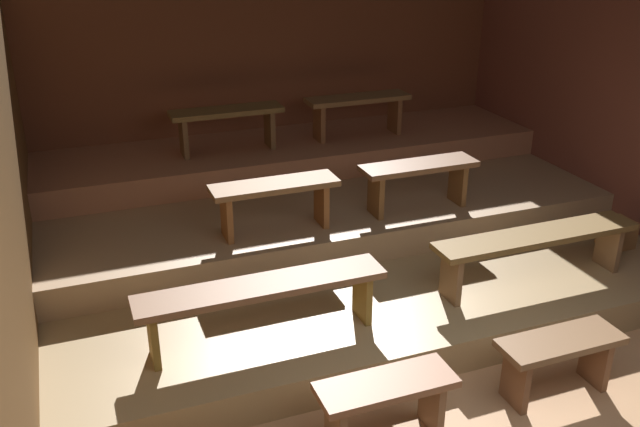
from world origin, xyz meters
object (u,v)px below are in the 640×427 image
(bench_middle_right, at_px, (419,174))
(wooden_crate_lower, at_px, (617,233))
(bench_floor_left, at_px, (386,397))
(bench_upper_right, at_px, (358,106))
(bench_floor_right, at_px, (559,353))
(bench_lower_right, at_px, (536,243))
(bench_middle_left, at_px, (275,194))
(bench_upper_left, at_px, (227,119))
(bench_lower_left, at_px, (262,294))

(bench_middle_right, height_order, wooden_crate_lower, bench_middle_right)
(bench_floor_left, distance_m, bench_upper_right, 3.93)
(bench_floor_right, bearing_deg, bench_middle_right, 89.06)
(bench_lower_right, height_order, bench_middle_right, bench_middle_right)
(bench_middle_right, distance_m, bench_upper_right, 1.50)
(bench_middle_left, height_order, bench_upper_left, bench_upper_left)
(bench_upper_right, bearing_deg, bench_upper_left, 180.00)
(bench_lower_left, height_order, bench_lower_right, same)
(bench_middle_left, height_order, wooden_crate_lower, bench_middle_left)
(bench_floor_left, bearing_deg, bench_middle_right, 57.82)
(bench_floor_right, height_order, bench_middle_right, bench_middle_right)
(bench_floor_left, bearing_deg, bench_upper_right, 69.09)
(bench_middle_left, xyz_separation_m, bench_upper_right, (1.41, 1.47, 0.27))
(bench_lower_right, distance_m, bench_upper_left, 3.26)
(bench_floor_left, height_order, bench_upper_right, bench_upper_right)
(bench_middle_right, distance_m, wooden_crate_lower, 1.88)
(bench_upper_right, distance_m, wooden_crate_lower, 2.90)
(bench_floor_left, xyz_separation_m, bench_lower_right, (1.79, 0.97, 0.30))
(wooden_crate_lower, bearing_deg, bench_lower_left, -175.09)
(bench_floor_right, height_order, wooden_crate_lower, wooden_crate_lower)
(bench_floor_left, distance_m, bench_floor_right, 1.30)
(bench_floor_right, xyz_separation_m, wooden_crate_lower, (1.63, 1.27, 0.07))
(bench_middle_right, bearing_deg, wooden_crate_lower, -28.16)
(bench_middle_left, distance_m, bench_upper_right, 2.05)
(bench_floor_right, relative_size, wooden_crate_lower, 3.49)
(bench_floor_right, distance_m, bench_middle_right, 2.19)
(bench_floor_left, relative_size, bench_upper_right, 0.77)
(bench_floor_left, bearing_deg, bench_floor_right, 0.00)
(bench_floor_left, height_order, bench_upper_left, bench_upper_left)
(bench_floor_right, xyz_separation_m, bench_middle_right, (0.03, 2.12, 0.55))
(bench_lower_left, relative_size, bench_upper_left, 1.56)
(bench_floor_left, distance_m, bench_lower_left, 1.13)
(bench_lower_right, height_order, bench_upper_left, bench_upper_left)
(bench_middle_left, distance_m, wooden_crate_lower, 3.13)
(bench_middle_left, bearing_deg, bench_floor_right, -57.82)
(bench_floor_left, distance_m, bench_upper_left, 3.69)
(bench_lower_right, height_order, wooden_crate_lower, bench_lower_right)
(bench_lower_left, distance_m, bench_middle_left, 1.26)
(bench_middle_right, height_order, bench_upper_left, bench_upper_left)
(wooden_crate_lower, bearing_deg, bench_middle_right, 151.84)
(wooden_crate_lower, bearing_deg, bench_upper_right, 123.84)
(bench_floor_right, relative_size, bench_upper_right, 0.77)
(bench_upper_left, bearing_deg, bench_floor_left, -88.85)
(bench_floor_left, height_order, bench_middle_right, bench_middle_right)
(bench_floor_right, height_order, bench_middle_left, bench_middle_left)
(bench_middle_left, relative_size, bench_upper_left, 0.96)
(bench_lower_right, bearing_deg, bench_middle_left, 147.84)
(bench_floor_left, relative_size, bench_lower_left, 0.49)
(bench_lower_left, bearing_deg, bench_middle_left, 68.26)
(bench_floor_right, height_order, bench_upper_right, bench_upper_right)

